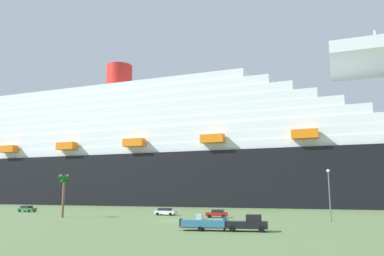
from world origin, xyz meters
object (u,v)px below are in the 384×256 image
Objects in this scene: pickup_truck at (248,223)px; palm_tree at (64,182)px; parked_car_white_van at (165,212)px; street_lamp at (329,188)px; parked_car_green_wagon at (27,209)px; small_boat_on_trailer at (209,223)px; cruise_ship at (181,155)px; parked_car_red_hatchback at (217,213)px.

palm_tree is (-39.89, 17.84, 6.03)m from pickup_truck.
pickup_truck is 36.98m from parked_car_white_van.
street_lamp is 1.84× the size of parked_car_white_van.
parked_car_green_wagon is at bearing 174.16° from parked_car_white_van.
street_lamp is at bearing 48.89° from small_boat_on_trailer.
palm_tree is 1.78× the size of parked_car_white_van.
cruise_ship is at bearing 109.10° from small_boat_on_trailer.
small_boat_on_trailer is 39.70m from palm_tree.
parked_car_white_van is at bearing 160.50° from parked_car_red_hatchback.
parked_car_green_wagon is at bearing 170.72° from parked_car_red_hatchback.
parked_car_red_hatchback is (-9.30, 25.39, -0.21)m from pickup_truck.
parked_car_red_hatchback is (51.70, -8.45, -0.00)m from parked_car_green_wagon.
palm_tree is at bearing 152.24° from small_boat_on_trailer.
cruise_ship is 87.07m from street_lamp.
palm_tree reaches higher than small_boat_on_trailer.
street_lamp is 2.02× the size of parked_car_red_hatchback.
palm_tree is (-34.71, 18.27, 6.12)m from small_boat_on_trailer.
palm_tree is 32.12m from parked_car_red_hatchback.
parked_car_red_hatchback is (30.59, 7.55, -6.24)m from palm_tree.
cruise_ship is 72.70m from parked_car_red_hatchback.
street_lamp reaches higher than parked_car_red_hatchback.
pickup_truck reaches higher than parked_car_green_wagon.
parked_car_white_van is at bearing 162.42° from street_lamp.
pickup_truck is 69.76m from parked_car_green_wagon.
pickup_truck is at bearing -24.10° from palm_tree.
pickup_truck reaches higher than small_boat_on_trailer.
pickup_truck is 5.21m from small_boat_on_trailer.
parked_car_white_van is (-12.55, 4.44, 0.00)m from parked_car_red_hatchback.
parked_car_red_hatchback is (27.28, -64.83, -18.37)m from cruise_ship.
pickup_truck is at bearing -53.77° from parked_car_white_van.
cruise_ship is 64.13m from parked_car_green_wagon.
cruise_ship is 28.08× the size of street_lamp.
pickup_truck is 1.21× the size of parked_car_green_wagon.
pickup_truck is 1.28× the size of parked_car_red_hatchback.
cruise_ship is 56.79× the size of parked_car_red_hatchback.
street_lamp reaches higher than parked_car_green_wagon.
palm_tree is at bearing 155.90° from pickup_truck.
cruise_ship reaches higher than small_boat_on_trailer.
palm_tree reaches higher than parked_car_white_van.
parked_car_green_wagon is 39.35m from parked_car_white_van.
street_lamp is (17.08, 19.57, 4.85)m from small_boat_on_trailer.
small_boat_on_trailer is 0.93× the size of palm_tree.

